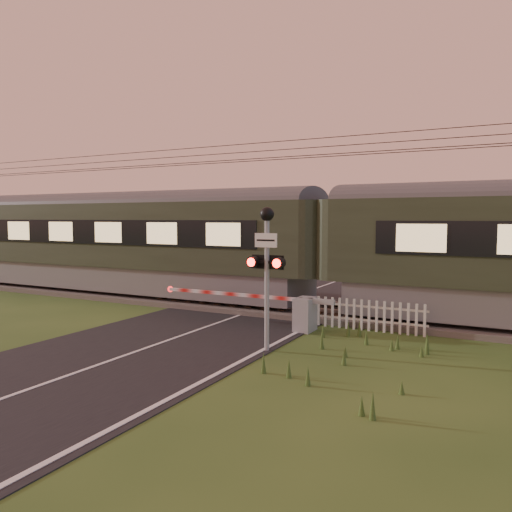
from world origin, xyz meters
The scene contains 8 objects.
ground centered at (0.00, 0.00, 0.00)m, with size 160.00×160.00×0.00m, color #2C491C.
road centered at (0.02, -0.23, 0.01)m, with size 6.00×140.00×0.03m.
track_bed centered at (0.00, 6.50, 0.07)m, with size 140.00×3.40×0.39m.
overhead_wires centered at (0.00, 6.50, 5.72)m, with size 120.00×0.62×0.62m.
train centered at (2.59, 6.50, 2.36)m, with size 44.51×3.07×4.15m.
boom_gate centered at (2.60, 3.71, 0.56)m, with size 5.97×0.77×1.03m.
crossing_signal centered at (2.84, 1.20, 2.50)m, with size 0.93×0.37×3.64m.
picket_fence centered at (4.55, 4.60, 0.47)m, with size 3.41×0.08×0.93m.
Camera 1 is at (8.36, -9.94, 3.37)m, focal length 35.00 mm.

